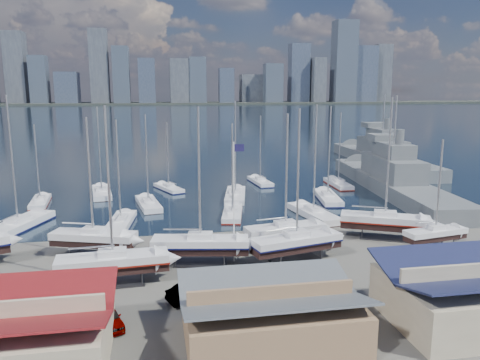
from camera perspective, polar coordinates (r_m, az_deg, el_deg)
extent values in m
plane|color=#605E59|center=(49.18, -0.80, -9.77)|extent=(1400.00, 1400.00, 0.00)
cube|color=#182938|center=(355.90, -9.20, 7.91)|extent=(1400.00, 600.00, 0.40)
cube|color=#2D332D|center=(615.65, -9.76, 9.20)|extent=(1400.00, 80.00, 2.20)
cube|color=#595E66|center=(636.14, -25.61, 12.24)|extent=(22.49, 24.47, 83.83)
cube|color=#3D4756|center=(622.52, -23.27, 11.18)|extent=(19.55, 21.83, 55.97)
cube|color=#475166|center=(622.66, -20.27, 10.52)|extent=(26.03, 30.49, 37.14)
cube|color=#595E66|center=(606.35, -16.78, 13.12)|extent=(21.60, 16.58, 87.63)
cube|color=#3D4756|center=(605.24, -14.25, 12.30)|extent=(19.42, 28.42, 67.60)
cube|color=#475166|center=(607.14, -11.28, 11.78)|extent=(20.24, 23.80, 54.09)
cube|color=#595E66|center=(604.76, -7.34, 11.90)|extent=(24.62, 19.72, 54.00)
cube|color=#3D4756|center=(604.61, -5.21, 12.04)|extent=(20.75, 17.93, 55.97)
cube|color=#475166|center=(607.26, -1.69, 11.46)|extent=(18.36, 16.25, 43.03)
cube|color=#595E66|center=(632.24, 1.35, 11.10)|extent=(28.49, 22.03, 35.69)
cube|color=#3D4756|center=(620.70, 4.04, 11.71)|extent=(23.34, 17.87, 49.11)
cube|color=#475166|center=(646.03, 7.19, 12.81)|extent=(25.35, 19.79, 75.95)
cube|color=#595E66|center=(647.00, 9.37, 11.93)|extent=(17.00, 27.45, 57.67)
cube|color=#3D4756|center=(661.19, 12.56, 13.90)|extent=(29.28, 24.05, 106.04)
cube|color=#475166|center=(681.97, 14.73, 12.37)|extent=(30.82, 28.37, 74.41)
cube|color=#595E66|center=(696.66, 16.95, 12.35)|extent=(21.74, 17.03, 77.48)
cube|color=#8C6B4C|center=(34.24, 3.85, -16.69)|extent=(12.00, 8.00, 3.00)
cube|color=slate|center=(33.34, 3.89, -13.59)|extent=(12.60, 8.40, 1.27)
cube|color=#BFB293|center=(40.80, 26.81, -12.88)|extent=(13.00, 9.00, 3.40)
cube|color=navy|center=(39.98, 27.09, -9.84)|extent=(13.65, 9.45, 1.41)
cube|color=#2D2D33|center=(45.01, -15.09, -12.06)|extent=(5.59, 2.86, 0.16)
cube|color=black|center=(44.45, -15.19, -10.26)|extent=(10.01, 3.04, 0.79)
cube|color=silver|center=(44.18, -15.24, -9.30)|extent=(10.04, 3.45, 0.79)
cube|color=maroon|center=(44.30, -15.22, -9.75)|extent=(10.14, 3.49, 0.16)
cube|color=silver|center=(43.96, -15.29, -8.51)|extent=(2.58, 1.83, 0.50)
cylinder|color=#B2B2B7|center=(42.31, -15.72, -0.29)|extent=(0.22, 0.22, 13.32)
cube|color=#2D2D33|center=(52.72, -17.30, -8.74)|extent=(5.39, 3.72, 0.16)
cube|color=black|center=(52.25, -17.39, -7.22)|extent=(9.16, 4.89, 0.72)
cube|color=silver|center=(52.04, -17.43, -6.46)|extent=(9.28, 5.25, 0.72)
cube|color=silver|center=(51.87, -17.47, -5.82)|extent=(2.60, 2.14, 0.50)
cylinder|color=#B2B2B7|center=(50.56, -17.84, 0.48)|extent=(0.22, 0.22, 12.08)
cube|color=#2D2D33|center=(48.40, -4.82, -10.05)|extent=(5.68, 3.33, 0.16)
cube|color=black|center=(47.89, -4.85, -8.36)|extent=(9.95, 3.95, 0.78)
cube|color=silver|center=(47.64, -4.86, -7.48)|extent=(10.02, 4.35, 0.78)
cube|color=#0C0F3E|center=(47.75, -4.85, -7.89)|extent=(10.12, 4.40, 0.16)
cube|color=silver|center=(47.44, -4.87, -6.75)|extent=(2.67, 2.02, 0.50)
cylinder|color=#B2B2B7|center=(45.93, -5.00, 0.76)|extent=(0.22, 0.22, 13.10)
cube|color=#2D2D33|center=(52.99, 5.53, -8.18)|extent=(5.31, 3.08, 0.16)
cube|color=black|center=(52.53, 5.56, -6.65)|extent=(9.33, 3.62, 0.73)
cube|color=silver|center=(52.32, 5.57, -5.89)|extent=(9.39, 4.00, 0.73)
cube|color=silver|center=(52.14, 5.58, -5.24)|extent=(2.49, 1.88, 0.50)
cylinder|color=#B2B2B7|center=(50.83, 5.71, 1.15)|extent=(0.22, 0.22, 12.28)
cube|color=#2D2D33|center=(49.30, 6.85, -9.69)|extent=(5.67, 3.59, 0.16)
cube|color=black|center=(48.79, 6.89, -8.04)|extent=(9.82, 4.48, 0.76)
cube|color=silver|center=(48.55, 6.91, -7.19)|extent=(9.91, 4.87, 0.76)
cube|color=#0C0F3E|center=(48.66, 6.90, -7.58)|extent=(10.01, 4.92, 0.15)
cube|color=silver|center=(48.36, 6.92, -6.48)|extent=(2.70, 2.13, 0.50)
cylinder|color=#B2B2B7|center=(46.90, 7.10, 0.77)|extent=(0.22, 0.22, 12.89)
cube|color=#2D2D33|center=(58.69, 17.14, -6.72)|extent=(6.17, 4.73, 0.16)
cube|color=black|center=(58.26, 17.22, -5.29)|extent=(10.25, 6.58, 0.82)
cube|color=silver|center=(58.04, 17.27, -4.52)|extent=(10.44, 6.97, 0.82)
cube|color=maroon|center=(58.14, 17.25, -4.87)|extent=(10.54, 7.03, 0.16)
cube|color=silver|center=(57.88, 17.31, -3.89)|extent=(3.04, 2.64, 0.50)
cylinder|color=#B2B2B7|center=(56.61, 17.68, 2.62)|extent=(0.22, 0.22, 13.77)
cube|color=#2D2D33|center=(56.51, 22.58, -7.77)|extent=(4.27, 2.50, 0.16)
cube|color=black|center=(56.09, 22.69, -6.40)|extent=(7.49, 2.96, 0.58)
cube|color=silver|center=(55.93, 22.73, -5.83)|extent=(7.54, 3.26, 0.58)
cube|color=silver|center=(55.79, 22.77, -5.29)|extent=(2.01, 1.52, 0.50)
cylinder|color=#B2B2B7|center=(54.74, 23.13, -0.58)|extent=(0.22, 0.22, 9.85)
cube|color=black|center=(66.03, -25.36, -5.72)|extent=(6.64, 11.91, 0.93)
cube|color=silver|center=(65.78, -25.42, -4.94)|extent=(7.10, 12.08, 0.93)
cube|color=#0C0F3E|center=(65.89, -25.39, -5.30)|extent=(7.17, 12.20, 0.19)
cube|color=silver|center=(65.61, -25.48, -4.33)|extent=(2.85, 3.41, 0.50)
cylinder|color=#B2B2B7|center=(64.17, -26.03, 2.26)|extent=(0.22, 0.22, 15.75)
cube|color=black|center=(78.74, -23.14, -2.91)|extent=(2.84, 8.71, 0.68)
cube|color=silver|center=(78.59, -23.18, -2.42)|extent=(3.20, 8.75, 0.68)
cube|color=maroon|center=(78.65, -23.16, -2.65)|extent=(3.23, 8.83, 0.14)
cube|color=silver|center=(78.46, -23.21, -2.00)|extent=(1.63, 2.27, 0.50)
cylinder|color=#B2B2B7|center=(77.50, -23.51, 1.99)|extent=(0.22, 0.22, 11.55)
cube|color=black|center=(81.89, -16.48, -2.01)|extent=(3.82, 10.47, 0.82)
cube|color=silver|center=(81.71, -16.51, -1.45)|extent=(4.24, 10.53, 0.82)
cube|color=silver|center=(81.58, -16.53, -0.99)|extent=(2.05, 2.77, 0.50)
cylinder|color=#B2B2B7|center=(80.53, -16.79, 3.65)|extent=(0.22, 0.22, 13.82)
cube|color=black|center=(63.10, -14.29, -5.66)|extent=(3.35, 9.74, 0.76)
cube|color=silver|center=(62.89, -14.32, -4.99)|extent=(3.75, 9.79, 0.76)
cube|color=#0C0F3E|center=(62.99, -14.30, -5.30)|extent=(3.78, 9.88, 0.15)
cube|color=silver|center=(62.73, -14.35, -4.44)|extent=(1.87, 2.55, 0.50)
cylinder|color=#B2B2B7|center=(61.42, -14.62, 1.14)|extent=(0.22, 0.22, 12.88)
cube|color=black|center=(72.16, -11.08, -3.45)|extent=(3.85, 9.92, 0.77)
cube|color=silver|center=(71.97, -11.10, -2.85)|extent=(4.25, 9.98, 0.77)
cube|color=silver|center=(71.83, -11.12, -2.36)|extent=(2.00, 2.65, 0.50)
cylinder|color=#B2B2B7|center=(70.68, -11.31, 2.60)|extent=(0.22, 0.22, 13.06)
cube|color=black|center=(83.42, -8.68, -1.40)|extent=(5.01, 8.39, 0.66)
cube|color=silver|center=(83.28, -8.69, -0.96)|extent=(5.33, 8.52, 0.66)
cube|color=#0C0F3E|center=(83.35, -8.69, -1.16)|extent=(5.38, 8.61, 0.13)
cube|color=silver|center=(83.17, -8.71, -0.57)|extent=(2.08, 2.44, 0.50)
cylinder|color=#B2B2B7|center=(82.29, -8.81, 3.08)|extent=(0.22, 0.22, 11.17)
cube|color=black|center=(65.65, -0.92, -4.66)|extent=(3.98, 9.25, 0.72)
cube|color=silver|center=(65.46, -0.92, -4.05)|extent=(4.35, 9.33, 0.72)
cube|color=maroon|center=(65.55, -0.92, -4.33)|extent=(4.39, 9.42, 0.14)
cube|color=silver|center=(65.31, -0.92, -3.53)|extent=(1.95, 2.52, 0.50)
cylinder|color=#B2B2B7|center=(64.11, -0.94, 1.52)|extent=(0.22, 0.22, 12.15)
cube|color=black|center=(76.24, -0.57, -2.50)|extent=(4.78, 11.20, 0.87)
cube|color=silver|center=(76.05, -0.57, -1.86)|extent=(5.23, 11.29, 0.87)
cube|color=silver|center=(75.90, -0.57, -1.36)|extent=(2.35, 3.04, 0.50)
cylinder|color=#B2B2B7|center=(74.72, -0.58, 3.97)|extent=(0.22, 0.22, 14.71)
cube|color=black|center=(88.27, 2.46, -0.62)|extent=(2.95, 9.02, 0.71)
cube|color=silver|center=(88.13, 2.46, -0.17)|extent=(3.32, 9.06, 0.71)
cube|color=#0C0F3E|center=(88.20, 2.46, -0.38)|extent=(3.35, 9.15, 0.14)
cube|color=silver|center=(88.02, 2.46, 0.22)|extent=(1.69, 2.35, 0.50)
cylinder|color=#B2B2B7|center=(87.15, 2.49, 3.92)|extent=(0.22, 0.22, 11.96)
cube|color=black|center=(66.11, 8.93, -4.73)|extent=(4.31, 11.02, 0.86)
cube|color=silver|center=(65.89, 8.95, -4.01)|extent=(4.75, 11.09, 0.86)
cube|color=silver|center=(65.72, 8.97, -3.44)|extent=(2.23, 2.95, 0.50)
cylinder|color=#B2B2B7|center=(64.36, 9.15, 2.61)|extent=(0.22, 0.22, 14.50)
cube|color=black|center=(76.14, 10.62, -2.70)|extent=(4.07, 10.63, 0.83)
cube|color=silver|center=(75.95, 10.64, -2.09)|extent=(4.50, 10.70, 0.83)
cube|color=#0C0F3E|center=(76.03, 10.63, -2.37)|extent=(4.54, 10.81, 0.17)
cube|color=silver|center=(75.80, 10.66, -1.60)|extent=(2.13, 2.84, 0.50)
cylinder|color=#B2B2B7|center=(74.66, 10.84, 3.47)|extent=(0.22, 0.22, 14.01)
cube|color=black|center=(87.90, 11.86, -0.91)|extent=(2.56, 9.41, 0.75)
cube|color=silver|center=(87.75, 11.88, -0.43)|extent=(2.95, 9.42, 0.75)
cube|color=maroon|center=(87.82, 11.87, -0.65)|extent=(2.98, 9.52, 0.15)
cube|color=silver|center=(87.64, 11.89, -0.03)|extent=(1.65, 2.39, 0.50)
cylinder|color=#B2B2B7|center=(86.72, 12.05, 3.90)|extent=(0.22, 0.22, 12.60)
cube|color=#585C61|center=(85.76, 17.94, -1.02)|extent=(12.01, 45.71, 4.07)
cube|color=#585C61|center=(85.09, 18.09, 1.51)|extent=(7.44, 16.35, 3.60)
cube|color=#585C61|center=(84.69, 18.21, 3.51)|extent=(5.28, 9.45, 2.40)
cube|color=#585C61|center=(88.67, 17.17, 4.99)|extent=(5.52, 5.03, 1.20)
cylinder|color=#B2B2B7|center=(84.23, 18.42, 7.02)|extent=(0.30, 0.30, 8.00)
cube|color=#585C61|center=(115.60, 16.80, 2.01)|extent=(10.01, 47.25, 4.22)
cube|color=#585C61|center=(115.09, 16.91, 3.94)|extent=(6.88, 16.72, 3.60)
cube|color=#585C61|center=(114.79, 16.99, 5.42)|extent=(5.00, 9.61, 2.40)
cube|color=#585C61|center=(118.94, 16.11, 6.47)|extent=(5.50, 4.97, 1.20)
cylinder|color=#B2B2B7|center=(114.46, 17.13, 8.01)|extent=(0.30, 0.30, 8.00)
imported|color=gray|center=(37.58, -15.84, -15.77)|extent=(3.06, 4.67, 1.48)
imported|color=gray|center=(40.28, -5.39, -13.39)|extent=(5.21, 3.35, 1.62)
imported|color=gray|center=(40.98, 2.75, -13.17)|extent=(2.72, 4.85, 1.28)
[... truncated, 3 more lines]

